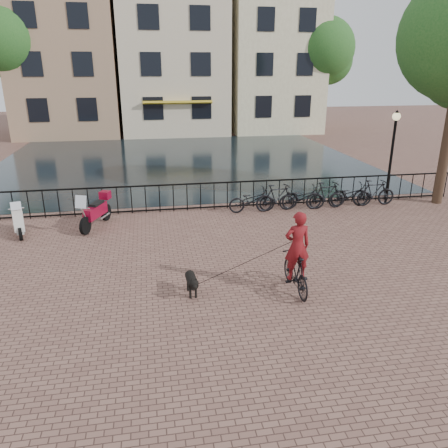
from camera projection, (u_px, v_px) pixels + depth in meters
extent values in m
plane|color=brown|center=(250.00, 329.00, 8.81)|extent=(100.00, 100.00, 0.00)
plane|color=black|center=(181.00, 160.00, 24.85)|extent=(20.00, 20.00, 0.00)
cube|color=black|center=(200.00, 183.00, 15.89)|extent=(20.00, 0.05, 0.05)
cube|color=black|center=(201.00, 208.00, 16.20)|extent=(20.00, 0.05, 0.05)
cube|color=#997859|center=(67.00, 53.00, 33.38)|extent=(7.50, 9.00, 12.00)
cube|color=beige|center=(172.00, 61.00, 34.84)|extent=(8.00, 9.00, 11.00)
cube|color=gold|center=(178.00, 103.00, 31.47)|extent=(5.00, 0.60, 0.15)
cube|color=#C1B58F|center=(269.00, 51.00, 35.89)|extent=(7.00, 9.00, 12.50)
cylinder|color=black|center=(14.00, 95.00, 30.99)|extent=(0.36, 0.36, 6.30)
sphere|color=#1A4F1D|center=(5.00, 40.00, 29.77)|extent=(5.04, 5.04, 5.04)
cylinder|color=black|center=(320.00, 94.00, 34.78)|extent=(0.36, 0.36, 5.95)
sphere|color=#1A4F1D|center=(324.00, 48.00, 33.63)|extent=(4.76, 4.76, 4.76)
cylinder|color=black|center=(390.00, 162.00, 16.48)|extent=(0.10, 0.10, 3.20)
sphere|color=beige|center=(396.00, 116.00, 15.91)|extent=(0.30, 0.30, 0.30)
imported|color=black|center=(296.00, 271.00, 10.17)|extent=(0.50, 1.69, 1.01)
imported|color=maroon|center=(298.00, 239.00, 9.90)|extent=(0.73, 0.49, 1.98)
imported|color=black|center=(252.00, 200.00, 15.81)|extent=(1.74, 0.66, 0.90)
imported|color=black|center=(277.00, 198.00, 15.95)|extent=(1.71, 0.67, 1.00)
imported|color=black|center=(302.00, 198.00, 16.12)|extent=(1.75, 0.71, 0.90)
imported|color=black|center=(326.00, 195.00, 16.26)|extent=(1.71, 0.67, 1.00)
imported|color=black|center=(350.00, 195.00, 16.43)|extent=(1.72, 0.62, 0.90)
imported|color=black|center=(374.00, 193.00, 16.56)|extent=(1.67, 0.51, 1.00)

